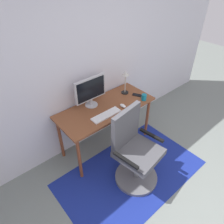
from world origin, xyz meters
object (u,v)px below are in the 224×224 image
(computer_mouse, at_px, (123,106))
(coffee_cup, at_px, (144,97))
(cell_phone, at_px, (137,95))
(keyboard, at_px, (106,115))
(monitor, at_px, (90,90))
(desk, at_px, (106,111))
(desk_lamp, at_px, (125,78))
(office_chair, at_px, (134,154))

(computer_mouse, distance_m, coffee_cup, 0.36)
(coffee_cup, distance_m, cell_phone, 0.16)
(keyboard, bearing_deg, monitor, 91.89)
(monitor, xyz_separation_m, cell_phone, (0.68, -0.24, -0.24))
(desk, distance_m, desk_lamp, 0.58)
(monitor, height_order, office_chair, monitor)
(monitor, bearing_deg, desk, -51.67)
(computer_mouse, xyz_separation_m, office_chair, (-0.29, -0.54, -0.33))
(cell_phone, bearing_deg, coffee_cup, -124.11)
(computer_mouse, bearing_deg, coffee_cup, -11.95)
(office_chair, bearing_deg, computer_mouse, 53.68)
(desk, relative_size, cell_phone, 10.14)
(monitor, relative_size, cell_phone, 3.43)
(keyboard, distance_m, office_chair, 0.63)
(office_chair, bearing_deg, coffee_cup, 27.85)
(keyboard, relative_size, cell_phone, 3.07)
(keyboard, bearing_deg, office_chair, -88.84)
(desk, relative_size, office_chair, 1.33)
(keyboard, height_order, computer_mouse, computer_mouse)
(monitor, height_order, cell_phone, monitor)
(monitor, distance_m, office_chair, 1.03)
(desk_lamp, bearing_deg, office_chair, -125.54)
(desk_lamp, bearing_deg, desk, -168.34)
(cell_phone, bearing_deg, keyboard, 158.74)
(computer_mouse, bearing_deg, desk_lamp, 42.07)
(desk, xyz_separation_m, computer_mouse, (0.18, -0.16, 0.10))
(desk, distance_m, cell_phone, 0.56)
(monitor, relative_size, coffee_cup, 5.18)
(monitor, xyz_separation_m, office_chair, (0.02, -0.86, -0.56))
(desk, bearing_deg, computer_mouse, -40.54)
(desk, distance_m, coffee_cup, 0.60)
(desk_lamp, xyz_separation_m, office_chair, (-0.57, -0.79, -0.57))
(monitor, distance_m, keyboard, 0.40)
(keyboard, relative_size, desk_lamp, 1.18)
(coffee_cup, bearing_deg, desk, 156.73)
(desk, bearing_deg, keyboard, -127.04)
(monitor, xyz_separation_m, coffee_cup, (0.66, -0.39, -0.20))
(coffee_cup, xyz_separation_m, desk_lamp, (-0.08, 0.32, 0.21))
(office_chair, bearing_deg, cell_phone, 35.05)
(computer_mouse, bearing_deg, keyboard, -179.39)
(keyboard, bearing_deg, cell_phone, 6.87)
(coffee_cup, bearing_deg, keyboard, 173.76)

